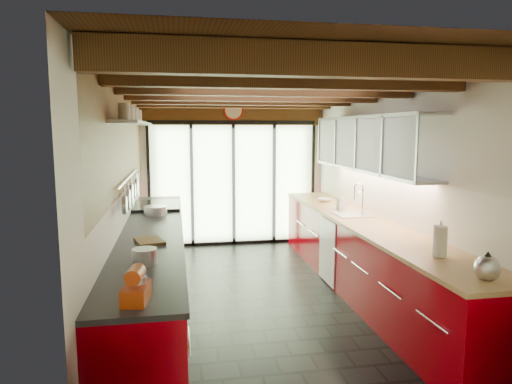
% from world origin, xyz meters
% --- Properties ---
extents(ground, '(5.50, 5.50, 0.00)m').
position_xyz_m(ground, '(0.00, 0.00, 0.00)').
color(ground, black).
rests_on(ground, ground).
extents(room_shell, '(5.50, 5.50, 5.50)m').
position_xyz_m(room_shell, '(0.00, 0.00, 1.65)').
color(room_shell, silver).
rests_on(room_shell, ground).
extents(ceiling_beams, '(3.14, 5.06, 4.90)m').
position_xyz_m(ceiling_beams, '(-0.00, 0.38, 2.46)').
color(ceiling_beams, '#593316').
rests_on(ceiling_beams, ground).
extents(glass_door, '(2.95, 0.10, 2.90)m').
position_xyz_m(glass_door, '(0.00, 2.69, 1.66)').
color(glass_door, '#C6EAAD').
rests_on(glass_door, ground).
extents(left_counter, '(0.68, 5.00, 0.92)m').
position_xyz_m(left_counter, '(-1.28, 0.00, 0.46)').
color(left_counter, '#920009').
rests_on(left_counter, ground).
extents(range_stove, '(0.66, 0.90, 0.97)m').
position_xyz_m(range_stove, '(-1.28, 1.45, 0.47)').
color(range_stove, silver).
rests_on(range_stove, ground).
extents(right_counter, '(0.68, 5.00, 0.92)m').
position_xyz_m(right_counter, '(1.27, 0.00, 0.46)').
color(right_counter, '#920009').
rests_on(right_counter, ground).
extents(sink_assembly, '(0.45, 0.52, 0.43)m').
position_xyz_m(sink_assembly, '(1.29, 0.40, 0.96)').
color(sink_assembly, silver).
rests_on(sink_assembly, right_counter).
extents(upper_cabinets_right, '(0.34, 3.00, 3.00)m').
position_xyz_m(upper_cabinets_right, '(1.43, 0.30, 1.85)').
color(upper_cabinets_right, silver).
rests_on(upper_cabinets_right, ground).
extents(left_wall_fixtures, '(0.28, 2.60, 0.96)m').
position_xyz_m(left_wall_fixtures, '(-1.47, 0.18, 1.85)').
color(left_wall_fixtures, silver).
rests_on(left_wall_fixtures, ground).
extents(stand_mixer, '(0.19, 0.28, 0.24)m').
position_xyz_m(stand_mixer, '(-1.27, -2.24, 1.02)').
color(stand_mixer, '#C43D0F').
rests_on(stand_mixer, left_counter).
extents(pot_large, '(0.27, 0.27, 0.13)m').
position_xyz_m(pot_large, '(-1.27, -1.39, 0.98)').
color(pot_large, silver).
rests_on(pot_large, left_counter).
extents(pot_small, '(0.32, 0.32, 0.11)m').
position_xyz_m(pot_small, '(-1.27, 0.84, 0.98)').
color(pot_small, silver).
rests_on(pot_small, left_counter).
extents(cutting_board, '(0.33, 0.40, 0.03)m').
position_xyz_m(cutting_board, '(-1.27, -0.66, 0.93)').
color(cutting_board, brown).
rests_on(cutting_board, left_counter).
extents(kettle, '(0.24, 0.26, 0.23)m').
position_xyz_m(kettle, '(1.27, -2.25, 1.02)').
color(kettle, silver).
rests_on(kettle, right_counter).
extents(paper_towel, '(0.16, 0.16, 0.32)m').
position_xyz_m(paper_towel, '(1.27, -1.63, 1.06)').
color(paper_towel, white).
rests_on(paper_towel, right_counter).
extents(soap_bottle, '(0.11, 0.11, 0.22)m').
position_xyz_m(soap_bottle, '(1.27, 0.80, 1.03)').
color(soap_bottle, silver).
rests_on(soap_bottle, right_counter).
extents(bowl, '(0.24, 0.24, 0.05)m').
position_xyz_m(bowl, '(1.27, 1.48, 0.95)').
color(bowl, silver).
rests_on(bowl, right_counter).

